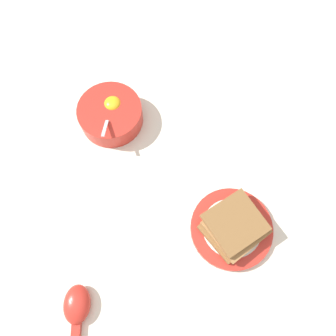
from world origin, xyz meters
The scene contains 5 objects.
ground_plane centered at (0.00, 0.00, 0.00)m, with size 3.00×3.00×0.00m, color silver.
egg_bowl centered at (0.17, 0.20, 0.03)m, with size 0.15×0.15×0.08m.
toast_plate centered at (0.17, -0.17, 0.01)m, with size 0.17×0.17×0.01m.
toast_sandwich centered at (0.17, -0.17, 0.04)m, with size 0.13×0.13×0.04m.
soup_spoon centered at (-0.16, -0.07, 0.02)m, with size 0.13×0.14×0.03m.
Camera 1 is at (-0.01, -0.17, 0.70)m, focal length 35.00 mm.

